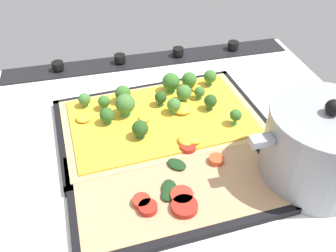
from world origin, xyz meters
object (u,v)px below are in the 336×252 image
Objects in this scene: broccoli_pizza at (161,114)px; cooking_pot at (319,147)px; baking_tray_back at (175,185)px; veggie_pizza_back at (175,183)px; baking_tray_front at (161,123)px.

cooking_pot reaches higher than broccoli_pizza.
veggie_pizza_back reaches higher than baking_tray_back.
baking_tray_front and baking_tray_back have the same top height.
baking_tray_back is 1.08× the size of veggie_pizza_back.
broccoli_pizza reaches higher than veggie_pizza_back.
veggie_pizza_back is at bearing 86.61° from baking_tray_back.
broccoli_pizza is 17.51cm from baking_tray_back.
cooking_pot reaches higher than veggie_pizza_back.
cooking_pot is at bearing 173.00° from veggie_pizza_back.
broccoli_pizza is 1.61× the size of cooking_pot.
broccoli_pizza is at bearing -43.65° from cooking_pot.
veggie_pizza_back is at bearing -7.00° from cooking_pot.
veggie_pizza_back is (1.36, 16.64, 0.70)cm from baking_tray_front.
baking_tray_front is at bearing -94.67° from veggie_pizza_back.
broccoli_pizza is 17.68cm from veggie_pizza_back.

